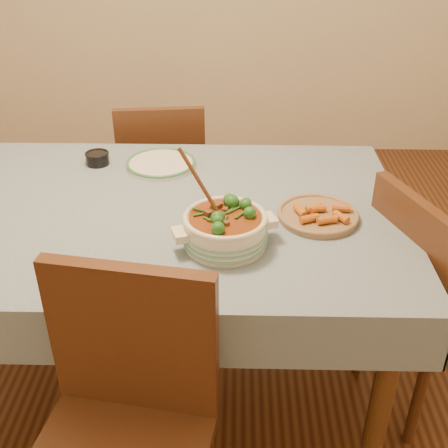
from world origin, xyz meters
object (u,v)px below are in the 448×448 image
dining_table (155,231)px  chair_near (125,423)px  stew_casserole (225,227)px  white_plate (161,164)px  condiment_bowl (97,158)px  chair_right (426,294)px  chair_far (163,175)px  fried_plate (318,214)px

dining_table → chair_near: chair_near is taller
stew_casserole → white_plate: stew_casserole is taller
stew_casserole → condiment_bowl: size_ratio=2.97×
chair_near → chair_right: size_ratio=1.06×
white_plate → dining_table: bearing=-87.8°
condiment_bowl → chair_far: chair_far is taller
chair_near → stew_casserole: bearing=72.2°
stew_casserole → fried_plate: stew_casserole is taller
stew_casserole → condiment_bowl: 0.75m
fried_plate → chair_far: chair_far is taller
stew_casserole → chair_near: size_ratio=0.34×
stew_casserole → white_plate: (-0.26, 0.54, -0.05)m
stew_casserole → chair_right: 0.76m
dining_table → chair_far: size_ratio=1.97×
stew_casserole → fried_plate: (0.30, 0.16, -0.05)m
white_plate → stew_casserole: bearing=-64.5°
dining_table → chair_far: 0.82m
chair_far → chair_right: chair_right is taller
dining_table → white_plate: 0.34m
chair_near → chair_far: bearing=102.2°
chair_right → condiment_bowl: bearing=48.5°
chair_near → fried_plate: bearing=58.9°
stew_casserole → chair_near: 0.61m
white_plate → chair_near: bearing=-89.0°
stew_casserole → condiment_bowl: (-0.51, 0.56, -0.04)m
white_plate → chair_right: (0.94, -0.44, -0.27)m
chair_near → chair_right: 1.09m
fried_plate → stew_casserole: bearing=-151.6°
dining_table → condiment_bowl: (-0.26, 0.34, 0.12)m
condiment_bowl → white_plate: bearing=-4.0°
fried_plate → chair_near: bearing=-130.3°
chair_far → chair_near: chair_near is taller
condiment_bowl → chair_right: bearing=-21.0°
condiment_bowl → fried_plate: 0.90m
dining_table → stew_casserole: 0.36m
fried_plate → chair_right: size_ratio=0.39×
fried_plate → chair_near: 0.87m
dining_table → chair_right: (0.92, -0.11, -0.17)m
fried_plate → chair_right: (0.38, -0.06, -0.27)m
stew_casserole → white_plate: size_ratio=1.19×
dining_table → chair_near: bearing=-89.6°
dining_table → chair_right: size_ratio=1.91×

